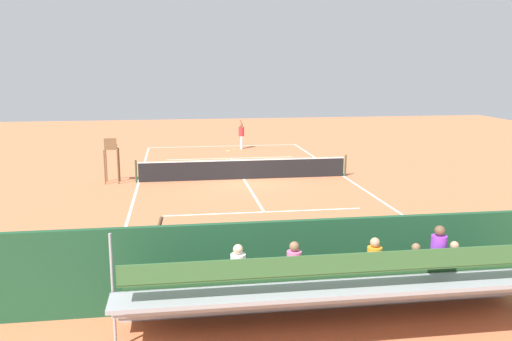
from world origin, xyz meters
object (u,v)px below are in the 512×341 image
at_px(tennis_racket, 228,151).
at_px(tennis_player, 241,133).
at_px(courtside_bench, 395,263).
at_px(tennis_ball_near, 234,150).
at_px(line_judge, 162,256).
at_px(tennis_net, 244,169).
at_px(equipment_bag, 332,283).
at_px(umpire_chair, 111,155).
at_px(bleacher_stand, 341,287).

bearing_deg(tennis_racket, tennis_player, -139.82).
bearing_deg(courtside_bench, tennis_racket, -84.72).
xyz_separation_m(tennis_ball_near, line_judge, (4.16, 22.25, 0.98)).
distance_m(tennis_net, equipment_bag, 13.41).
bearing_deg(umpire_chair, tennis_net, 179.39).
bearing_deg(tennis_player, line_judge, 78.35).
bearing_deg(equipment_bag, courtside_bench, -175.60).
xyz_separation_m(tennis_net, bleacher_stand, (-0.07, 15.34, 0.42)).
xyz_separation_m(tennis_player, line_judge, (4.70, 22.82, 0.00)).
bearing_deg(tennis_racket, line_judge, 80.38).
bearing_deg(tennis_player, tennis_net, 83.63).
distance_m(umpire_chair, courtside_bench, 15.75).
relative_size(bleacher_stand, tennis_racket, 15.46).
distance_m(bleacher_stand, line_judge, 4.28).
bearing_deg(umpire_chair, line_judge, 100.97).
distance_m(umpire_chair, tennis_racket, 10.85).
xyz_separation_m(umpire_chair, line_judge, (-2.57, 13.25, -0.30)).
bearing_deg(tennis_net, tennis_player, -96.37).
distance_m(tennis_player, tennis_racket, 1.62).
relative_size(umpire_chair, tennis_ball_near, 32.42).
bearing_deg(tennis_racket, umpire_chair, 54.22).
distance_m(courtside_bench, tennis_racket, 22.18).
distance_m(tennis_net, tennis_ball_near, 9.09).
height_order(tennis_ball_near, line_judge, line_judge).
height_order(tennis_player, line_judge, same).
distance_m(tennis_net, tennis_racket, 8.82).
xyz_separation_m(courtside_bench, tennis_player, (1.06, -22.90, 0.46)).
xyz_separation_m(bleacher_stand, line_judge, (3.70, -2.15, 0.09)).
distance_m(tennis_racket, tennis_ball_near, 0.50).
bearing_deg(umpire_chair, equipment_bag, 116.35).
relative_size(tennis_net, line_judge, 5.35).
distance_m(bleacher_stand, tennis_ball_near, 24.43).
bearing_deg(equipment_bag, tennis_net, -87.99).
relative_size(bleacher_stand, tennis_ball_near, 137.27).
relative_size(tennis_net, courtside_bench, 5.72).
height_order(tennis_net, bleacher_stand, bleacher_stand).
bearing_deg(tennis_ball_near, tennis_player, -133.98).
height_order(courtside_bench, equipment_bag, courtside_bench).
relative_size(tennis_racket, tennis_ball_near, 8.88).
xyz_separation_m(tennis_net, tennis_player, (-1.07, -9.63, 0.51)).
xyz_separation_m(umpire_chair, tennis_racket, (-6.30, -8.74, -1.30)).
bearing_deg(bleacher_stand, tennis_racket, -90.07).
height_order(equipment_bag, tennis_ball_near, equipment_bag).
bearing_deg(tennis_racket, tennis_net, 89.35).
relative_size(tennis_net, umpire_chair, 4.81).
height_order(bleacher_stand, equipment_bag, bleacher_stand).
relative_size(tennis_net, tennis_racket, 17.58).
relative_size(courtside_bench, equipment_bag, 2.00).
height_order(umpire_chair, line_judge, umpire_chair).
height_order(umpire_chair, tennis_racket, umpire_chair).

